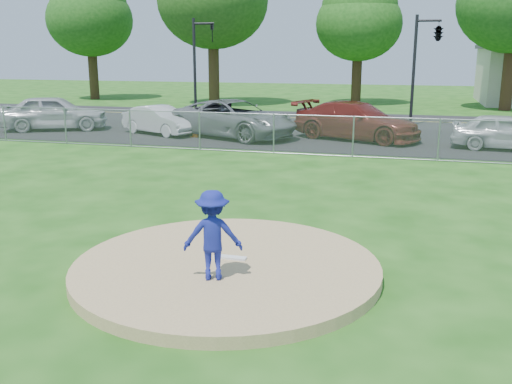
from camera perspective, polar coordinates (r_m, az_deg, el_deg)
ground at (r=19.58m, az=6.12°, el=2.60°), size 120.00×120.00×0.00m
pitchers_mound at (r=10.16m, az=-2.97°, el=-7.57°), size 5.40×5.40×0.20m
pitching_rubber at (r=10.30m, az=-2.63°, el=-6.55°), size 0.60×0.15×0.04m
chain_link_fence at (r=21.41m, az=7.02°, el=5.58°), size 40.00×0.06×1.50m
parking_lot at (r=25.93m, az=8.41°, el=5.31°), size 50.00×8.00×0.01m
street at (r=33.33m, az=9.98°, el=7.14°), size 60.00×7.00×0.01m
tree_far_left at (r=48.95m, az=-16.35°, el=17.18°), size 6.72×6.72×10.74m
tree_center at (r=43.24m, az=10.28°, el=17.22°), size 6.16×6.16×9.84m
traffic_signal_left at (r=33.13m, az=-5.78°, el=13.06°), size 1.28×0.20×5.60m
traffic_signal_center at (r=31.01m, az=17.55°, el=14.76°), size 1.42×2.48×5.60m
pitcher at (r=9.22m, az=-4.35°, el=-4.32°), size 1.07×0.79×1.48m
traffic_cone at (r=26.21m, az=-6.08°, el=6.21°), size 0.34×0.34×0.65m
parked_car_silver at (r=30.10m, az=-19.51°, el=7.50°), size 5.41×3.93×1.71m
parked_car_white at (r=27.32m, az=-9.58°, el=7.11°), size 4.22×2.91×1.32m
parked_car_gray at (r=25.99m, az=-2.23°, el=7.34°), size 6.63×4.88×1.67m
parked_car_darkred at (r=25.62m, az=10.03°, el=7.02°), size 6.14×4.20×1.65m
parked_car_pearl at (r=24.68m, az=23.81°, el=5.54°), size 4.36×2.18×1.43m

